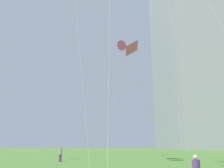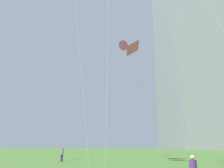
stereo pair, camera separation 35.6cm
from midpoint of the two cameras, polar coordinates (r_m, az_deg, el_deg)
The scene contains 5 objects.
person_standing_0 at distance 30.67m, azimuth -12.87°, elevation -16.26°, with size 0.38×0.38×1.72m.
kite_flying_0 at distance 45.32m, azimuth 1.71°, elevation 9.23°, with size 3.86×2.43×21.49m.
kite_flying_4 at distance 29.92m, azimuth 4.51°, elevation 8.61°, with size 5.40×6.26×14.49m.
distant_highrise_0 at distance 121.65m, azimuth 15.62°, elevation 5.49°, with size 24.84×18.44×85.68m, color gray.
distant_highrise_1 at distance 114.53m, azimuth 20.99°, elevation 5.91°, with size 24.34×20.35×80.76m, color #939399.
Camera 1 is at (1.35, -10.97, 2.03)m, focal length 37.22 mm.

